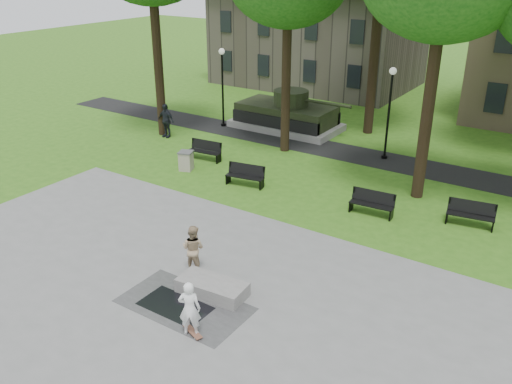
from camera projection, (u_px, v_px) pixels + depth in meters
ground at (241, 255)px, 19.21m from camera, size 120.00×120.00×0.00m
plaza at (140, 329)px, 15.40m from camera, size 22.00×16.00×0.02m
footpath at (373, 158)px, 28.34m from camera, size 44.00×2.60×0.01m
building_left at (318, 38)px, 43.52m from camera, size 15.00×10.00×7.20m
lamp_left at (222, 81)px, 32.53m from camera, size 0.36×0.36×4.73m
lamp_mid at (389, 106)px, 27.20m from camera, size 0.36×0.36×4.73m
tank_monument at (287, 115)px, 32.80m from camera, size 7.45×3.40×2.40m
puddle at (175, 306)px, 16.40m from camera, size 2.20×1.20×0.00m
concrete_block at (212, 287)px, 16.91m from camera, size 2.28×1.18×0.45m
skateboard at (193, 332)px, 15.20m from camera, size 0.80×0.45×0.07m
skateboarder at (190, 309)px, 14.87m from camera, size 0.74×0.65×1.69m
friend_watching at (193, 249)px, 17.92m from camera, size 0.90×0.74×1.67m
pedestrian_walker at (166, 120)px, 31.25m from camera, size 1.17×0.51×1.98m
park_bench_0 at (206, 150)px, 27.95m from camera, size 1.83×0.69×1.00m
park_bench_1 at (246, 175)px, 24.81m from camera, size 1.85×0.83×1.00m
park_bench_2 at (372, 203)px, 22.04m from camera, size 1.83×0.65×1.00m
park_bench_3 at (471, 213)px, 21.12m from camera, size 1.85×0.79×1.00m
trash_bin at (186, 161)px, 26.61m from camera, size 0.85×0.85×0.96m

